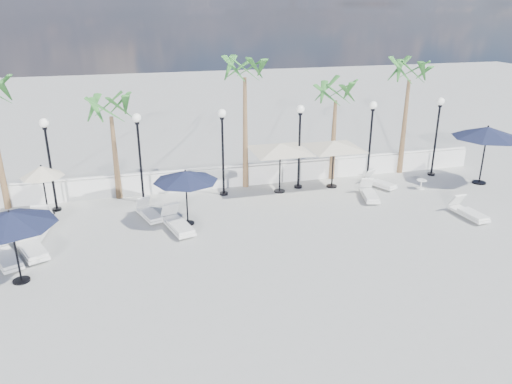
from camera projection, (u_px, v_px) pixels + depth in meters
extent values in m
plane|color=#9B9B96|center=(264.00, 263.00, 16.35)|extent=(100.00, 100.00, 0.00)
cube|color=silver|center=(219.00, 178.00, 22.97)|extent=(26.00, 0.30, 0.90)
cube|color=silver|center=(219.00, 167.00, 22.79)|extent=(26.00, 0.12, 0.08)
cylinder|color=black|center=(57.00, 209.00, 20.51)|extent=(0.36, 0.36, 0.10)
cylinder|color=black|center=(51.00, 170.00, 19.91)|extent=(0.10, 0.10, 3.50)
cylinder|color=black|center=(45.00, 128.00, 19.31)|extent=(0.18, 0.18, 0.10)
sphere|color=white|center=(44.00, 123.00, 19.24)|extent=(0.36, 0.36, 0.36)
cylinder|color=black|center=(144.00, 201.00, 21.36)|extent=(0.36, 0.36, 0.10)
cylinder|color=black|center=(141.00, 163.00, 20.76)|extent=(0.10, 0.10, 3.50)
cylinder|color=black|center=(137.00, 123.00, 20.16)|extent=(0.18, 0.18, 0.10)
sphere|color=white|center=(137.00, 118.00, 20.08)|extent=(0.36, 0.36, 0.36)
cylinder|color=black|center=(224.00, 194.00, 22.21)|extent=(0.36, 0.36, 0.10)
cylinder|color=black|center=(223.00, 157.00, 21.61)|extent=(0.10, 0.10, 3.50)
cylinder|color=black|center=(222.00, 118.00, 21.01)|extent=(0.18, 0.18, 0.10)
sphere|color=white|center=(222.00, 113.00, 20.93)|extent=(0.36, 0.36, 0.36)
cylinder|color=black|center=(298.00, 187.00, 23.05)|extent=(0.36, 0.36, 0.10)
cylinder|color=black|center=(299.00, 151.00, 22.45)|extent=(0.10, 0.10, 3.50)
cylinder|color=black|center=(300.00, 114.00, 21.85)|extent=(0.18, 0.18, 0.10)
sphere|color=white|center=(300.00, 109.00, 21.78)|extent=(0.36, 0.36, 0.36)
cylinder|color=black|center=(367.00, 180.00, 23.90)|extent=(0.36, 0.36, 0.10)
cylinder|color=black|center=(370.00, 146.00, 23.30)|extent=(0.10, 0.10, 3.50)
cylinder|color=black|center=(373.00, 110.00, 22.70)|extent=(0.18, 0.18, 0.10)
sphere|color=white|center=(373.00, 105.00, 22.63)|extent=(0.36, 0.36, 0.36)
cylinder|color=black|center=(431.00, 174.00, 24.75)|extent=(0.36, 0.36, 0.10)
cylinder|color=black|center=(435.00, 141.00, 24.15)|extent=(0.10, 0.10, 3.50)
cylinder|color=black|center=(440.00, 106.00, 23.55)|extent=(0.18, 0.18, 0.10)
sphere|color=white|center=(441.00, 101.00, 23.47)|extent=(0.36, 0.36, 0.36)
cone|color=brown|center=(116.00, 158.00, 21.22)|extent=(0.28, 0.28, 3.60)
cone|color=brown|center=(245.00, 134.00, 22.35)|extent=(0.28, 0.28, 5.00)
cone|color=brown|center=(333.00, 141.00, 23.61)|extent=(0.28, 0.28, 3.80)
cone|color=brown|center=(404.00, 128.00, 24.36)|extent=(0.28, 0.28, 4.60)
cube|color=silver|center=(7.00, 259.00, 16.27)|extent=(1.34, 1.96, 0.10)
cube|color=silver|center=(8.00, 259.00, 16.04)|extent=(1.06, 1.39, 0.10)
cube|color=silver|center=(37.00, 231.00, 18.26)|extent=(1.01, 2.20, 0.11)
cube|color=silver|center=(35.00, 231.00, 17.95)|extent=(0.86, 1.51, 0.11)
cube|color=silver|center=(42.00, 211.00, 18.91)|extent=(0.73, 0.59, 0.66)
cube|color=silver|center=(31.00, 250.00, 16.89)|extent=(1.42, 2.14, 0.11)
cube|color=silver|center=(33.00, 249.00, 16.64)|extent=(1.12, 1.52, 0.11)
cube|color=silver|center=(23.00, 231.00, 17.35)|extent=(0.78, 0.69, 0.64)
cube|color=silver|center=(178.00, 226.00, 18.67)|extent=(1.13, 2.10, 0.11)
cube|color=silver|center=(181.00, 226.00, 18.40)|extent=(0.93, 1.46, 0.11)
cube|color=silver|center=(170.00, 209.00, 19.19)|extent=(0.72, 0.61, 0.63)
cube|color=silver|center=(150.00, 215.00, 19.71)|extent=(1.03, 1.76, 0.09)
cube|color=silver|center=(151.00, 215.00, 19.50)|extent=(0.83, 1.23, 0.09)
cube|color=silver|center=(143.00, 202.00, 20.13)|extent=(0.62, 0.53, 0.52)
cube|color=silver|center=(379.00, 184.00, 23.11)|extent=(1.17, 1.70, 0.09)
cube|color=silver|center=(384.00, 184.00, 22.92)|extent=(0.92, 1.20, 0.09)
cube|color=silver|center=(369.00, 174.00, 23.47)|extent=(0.62, 0.56, 0.51)
cube|color=silver|center=(469.00, 214.00, 19.81)|extent=(0.74, 1.80, 0.09)
cube|color=silver|center=(473.00, 214.00, 19.56)|extent=(0.65, 1.23, 0.09)
cube|color=silver|center=(457.00, 200.00, 20.31)|extent=(0.58, 0.46, 0.55)
cube|color=silver|center=(369.00, 196.00, 21.70)|extent=(1.02, 1.84, 0.09)
cube|color=silver|center=(371.00, 195.00, 21.44)|extent=(0.84, 1.28, 0.09)
cube|color=silver|center=(367.00, 183.00, 22.24)|extent=(0.64, 0.54, 0.55)
cylinder|color=silver|center=(34.00, 237.00, 18.15)|extent=(0.35, 0.35, 0.03)
cylinder|color=silver|center=(33.00, 232.00, 18.08)|extent=(0.05, 0.05, 0.41)
cylinder|color=silver|center=(32.00, 227.00, 18.00)|extent=(0.45, 0.45, 0.03)
cylinder|color=silver|center=(421.00, 189.00, 22.89)|extent=(0.35, 0.35, 0.03)
cylinder|color=silver|center=(421.00, 185.00, 22.83)|extent=(0.05, 0.05, 0.42)
cylinder|color=silver|center=(422.00, 180.00, 22.75)|extent=(0.45, 0.45, 0.03)
cylinder|color=black|center=(22.00, 280.00, 15.27)|extent=(0.52, 0.52, 0.06)
cylinder|color=black|center=(15.00, 248.00, 14.88)|extent=(0.06, 0.06, 2.26)
cone|color=black|center=(10.00, 219.00, 14.54)|extent=(2.68, 2.68, 0.42)
sphere|color=black|center=(8.00, 211.00, 14.46)|extent=(0.07, 0.07, 0.07)
cylinder|color=black|center=(188.00, 223.00, 19.26)|extent=(0.49, 0.49, 0.05)
cylinder|color=black|center=(187.00, 198.00, 18.90)|extent=(0.06, 0.06, 2.11)
cone|color=black|center=(186.00, 176.00, 18.58)|extent=(2.46, 2.46, 0.40)
sphere|color=black|center=(185.00, 171.00, 18.50)|extent=(0.07, 0.07, 0.07)
cylinder|color=black|center=(479.00, 182.00, 23.63)|extent=(0.62, 0.62, 0.07)
cylinder|color=black|center=(483.00, 156.00, 23.17)|extent=(0.08, 0.08, 2.67)
cone|color=black|center=(487.00, 132.00, 22.77)|extent=(3.12, 3.12, 0.50)
sphere|color=black|center=(488.00, 126.00, 22.67)|extent=(0.09, 0.09, 0.09)
cylinder|color=black|center=(279.00, 191.00, 22.55)|extent=(0.51, 0.51, 0.06)
cylinder|color=black|center=(280.00, 168.00, 22.16)|extent=(0.07, 0.07, 2.24)
pyramid|color=#BBA994|center=(280.00, 143.00, 21.76)|extent=(4.95, 4.95, 0.34)
cylinder|color=black|center=(332.00, 186.00, 23.17)|extent=(0.50, 0.50, 0.06)
cylinder|color=black|center=(333.00, 164.00, 22.79)|extent=(0.07, 0.07, 2.18)
pyramid|color=#BBA994|center=(334.00, 141.00, 22.40)|extent=(4.73, 4.73, 0.34)
cylinder|color=black|center=(48.00, 213.00, 20.17)|extent=(0.53, 0.53, 0.06)
cylinder|color=black|center=(45.00, 191.00, 19.83)|extent=(0.07, 0.07, 1.98)
cone|color=#BBA994|center=(42.00, 171.00, 19.54)|extent=(1.70, 1.70, 0.43)
sphere|color=black|center=(41.00, 166.00, 19.46)|extent=(0.08, 0.08, 0.08)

